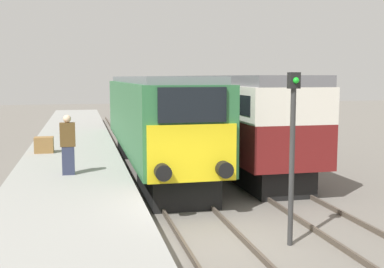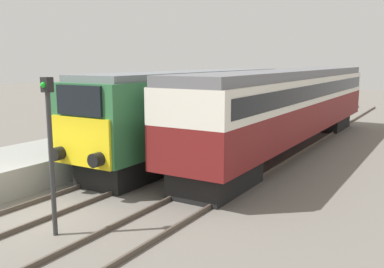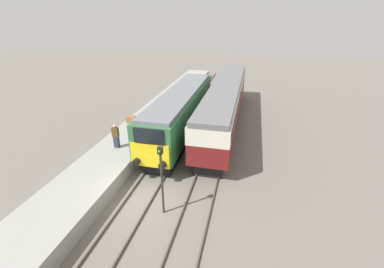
{
  "view_description": "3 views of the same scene",
  "coord_description": "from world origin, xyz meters",
  "px_view_note": "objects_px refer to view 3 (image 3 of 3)",
  "views": [
    {
      "loc": [
        -2.91,
        -10.36,
        3.86
      ],
      "look_at": [
        0.0,
        2.25,
        2.32
      ],
      "focal_mm": 45.0,
      "sensor_mm": 36.0,
      "label": 1
    },
    {
      "loc": [
        9.92,
        -7.39,
        4.36
      ],
      "look_at": [
        1.7,
        6.25,
        1.6
      ],
      "focal_mm": 40.0,
      "sensor_mm": 36.0,
      "label": 2
    },
    {
      "loc": [
        5.6,
        -10.49,
        9.63
      ],
      "look_at": [
        1.7,
        6.25,
        1.6
      ],
      "focal_mm": 24.0,
      "sensor_mm": 36.0,
      "label": 3
    }
  ],
  "objects_px": {
    "locomotive": "(181,111)",
    "luggage_crate": "(131,119)",
    "person_on_platform": "(116,136)",
    "signal_post": "(162,176)",
    "passenger_carriage": "(225,99)"
  },
  "relations": [
    {
      "from": "locomotive",
      "to": "luggage_crate",
      "type": "xyz_separation_m",
      "value": [
        -4.34,
        -0.71,
        -0.9
      ]
    },
    {
      "from": "person_on_platform",
      "to": "luggage_crate",
      "type": "relative_size",
      "value": 2.54
    },
    {
      "from": "person_on_platform",
      "to": "signal_post",
      "type": "xyz_separation_m",
      "value": [
        5.02,
        -4.59,
        0.49
      ]
    },
    {
      "from": "person_on_platform",
      "to": "luggage_crate",
      "type": "bearing_deg",
      "value": 102.67
    },
    {
      "from": "passenger_carriage",
      "to": "luggage_crate",
      "type": "relative_size",
      "value": 28.35
    },
    {
      "from": "passenger_carriage",
      "to": "person_on_platform",
      "type": "height_order",
      "value": "passenger_carriage"
    },
    {
      "from": "signal_post",
      "to": "passenger_carriage",
      "type": "bearing_deg",
      "value": 82.69
    },
    {
      "from": "locomotive",
      "to": "luggage_crate",
      "type": "bearing_deg",
      "value": -170.67
    },
    {
      "from": "person_on_platform",
      "to": "signal_post",
      "type": "bearing_deg",
      "value": -42.4
    },
    {
      "from": "passenger_carriage",
      "to": "person_on_platform",
      "type": "relative_size",
      "value": 11.16
    },
    {
      "from": "locomotive",
      "to": "person_on_platform",
      "type": "bearing_deg",
      "value": -122.55
    },
    {
      "from": "locomotive",
      "to": "passenger_carriage",
      "type": "distance_m",
      "value": 4.85
    },
    {
      "from": "signal_post",
      "to": "luggage_crate",
      "type": "relative_size",
      "value": 5.66
    },
    {
      "from": "passenger_carriage",
      "to": "locomotive",
      "type": "bearing_deg",
      "value": -134.57
    },
    {
      "from": "person_on_platform",
      "to": "signal_post",
      "type": "relative_size",
      "value": 0.45
    }
  ]
}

